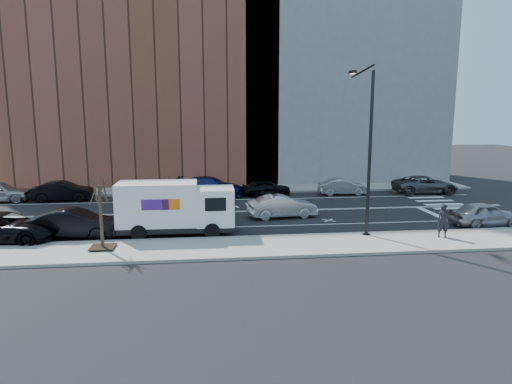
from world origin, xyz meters
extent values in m
plane|color=black|center=(0.00, 0.00, 0.00)|extent=(120.00, 120.00, 0.00)
cube|color=gray|center=(0.00, -8.80, 0.07)|extent=(44.00, 3.60, 0.15)
cube|color=gray|center=(0.00, 8.80, 0.07)|extent=(44.00, 3.60, 0.15)
cube|color=gray|center=(0.00, -7.00, 0.08)|extent=(44.00, 0.25, 0.17)
cube|color=gray|center=(0.00, 7.00, 0.08)|extent=(44.00, 0.25, 0.17)
cube|color=brown|center=(-8.00, 15.60, 11.00)|extent=(26.00, 10.00, 22.00)
cube|color=slate|center=(12.00, 15.60, 13.00)|extent=(20.00, 10.00, 26.00)
cylinder|color=black|center=(7.00, -7.40, 4.50)|extent=(0.18, 0.18, 9.00)
cylinder|color=black|center=(7.00, -7.40, 0.10)|extent=(0.44, 0.44, 0.20)
sphere|color=black|center=(7.00, -7.40, 8.95)|extent=(0.20, 0.20, 0.20)
cylinder|color=black|center=(7.00, -5.70, 9.10)|extent=(0.11, 3.49, 0.48)
cube|color=black|center=(7.00, -4.00, 9.20)|extent=(0.25, 0.80, 0.18)
cube|color=#FFF2CC|center=(7.00, -4.00, 9.10)|extent=(0.18, 0.55, 0.03)
cube|color=black|center=(-7.00, -8.40, 0.23)|extent=(1.20, 1.20, 0.04)
cylinder|color=#382B1E|center=(-7.00, -8.40, 1.75)|extent=(0.16, 0.16, 3.20)
cylinder|color=#382B1E|center=(-6.75, -8.40, 3.15)|extent=(0.06, 0.80, 1.44)
cylinder|color=#382B1E|center=(-6.92, -8.16, 3.15)|extent=(0.81, 0.31, 1.19)
cylinder|color=#382B1E|center=(-7.20, -8.25, 3.15)|extent=(0.58, 0.76, 1.50)
cylinder|color=#382B1E|center=(-7.20, -8.55, 3.15)|extent=(0.47, 0.61, 1.37)
cylinder|color=#382B1E|center=(-6.92, -8.64, 3.15)|extent=(0.72, 0.29, 1.13)
cube|color=black|center=(-3.58, -5.60, 0.47)|extent=(6.47, 2.28, 0.31)
cube|color=white|center=(-1.30, -5.63, 1.61)|extent=(2.11, 2.26, 2.08)
cube|color=black|center=(-0.24, -5.65, 1.92)|extent=(0.09, 1.92, 0.99)
cube|color=black|center=(-1.31, -6.77, 1.92)|extent=(1.14, 0.06, 0.73)
cube|color=black|center=(-1.28, -4.50, 1.92)|extent=(1.14, 0.06, 0.73)
cube|color=black|center=(-0.28, -5.65, 0.57)|extent=(0.19, 2.08, 0.36)
cube|color=white|center=(-4.52, -5.59, 1.82)|extent=(4.40, 2.35, 2.39)
cube|color=#47198C|center=(-4.53, -6.75, 1.97)|extent=(1.45, 0.04, 0.57)
cube|color=orange|center=(-3.70, -6.76, 1.97)|extent=(0.94, 0.04, 0.57)
cube|color=#47198C|center=(-4.50, -4.42, 1.97)|extent=(1.45, 0.04, 0.57)
cube|color=orange|center=(-3.67, -4.44, 1.97)|extent=(0.94, 0.04, 0.57)
cylinder|color=black|center=(-1.52, -6.67, 0.44)|extent=(0.88, 0.30, 0.87)
cylinder|color=black|center=(-1.49, -4.59, 0.44)|extent=(0.88, 0.30, 0.87)
cylinder|color=black|center=(-5.47, -6.61, 0.44)|extent=(0.88, 0.30, 0.87)
cylinder|color=black|center=(-5.43, -4.53, 0.44)|extent=(0.88, 0.30, 0.87)
imported|color=black|center=(-12.84, 5.42, 0.77)|extent=(4.69, 1.72, 1.53)
imported|color=#565A5F|center=(-6.05, 5.64, 0.72)|extent=(5.44, 3.04, 1.44)
imported|color=navy|center=(-1.38, 6.07, 0.81)|extent=(5.81, 3.00, 1.61)
imported|color=black|center=(3.20, 5.79, 0.68)|extent=(4.15, 1.99, 1.37)
imported|color=#A1A2A6|center=(9.66, 5.54, 0.67)|extent=(4.13, 1.63, 1.34)
imported|color=#47494E|center=(16.80, 5.33, 0.75)|extent=(5.43, 2.58, 1.50)
imported|color=silver|center=(3.19, -2.11, 0.74)|extent=(4.65, 2.13, 1.48)
imported|color=black|center=(-9.02, -5.69, 0.80)|extent=(4.93, 1.92, 1.60)
imported|color=black|center=(-12.50, -6.10, 0.79)|extent=(5.90, 3.07, 1.59)
imported|color=#99999E|center=(15.09, -5.71, 0.73)|extent=(4.42, 2.08, 1.46)
imported|color=black|center=(10.95, -8.36, 1.06)|extent=(0.76, 0.59, 1.83)
camera|label=1|loc=(-1.92, -31.05, 6.89)|focal=32.00mm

